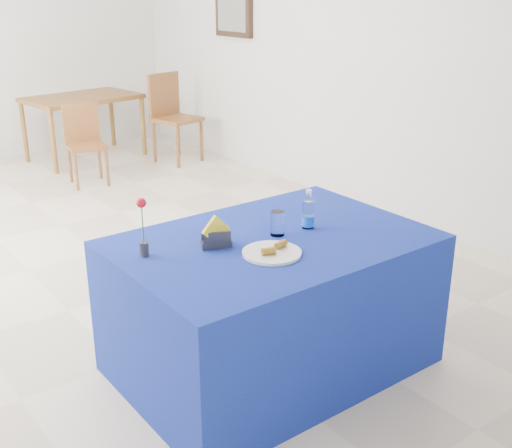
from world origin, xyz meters
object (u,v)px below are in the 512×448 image
at_px(plate, 272,253).
at_px(water_bottle, 308,215).
at_px(oak_table, 82,102).
at_px(chair_bg_right, 171,111).
at_px(chair_bg_left, 84,138).
at_px(blue_table, 272,304).

distance_m(plate, water_bottle, 0.42).
xyz_separation_m(oak_table, chair_bg_right, (0.79, -0.72, -0.08)).
bearing_deg(chair_bg_right, chair_bg_left, 178.20).
bearing_deg(oak_table, chair_bg_left, -112.73).
bearing_deg(chair_bg_left, oak_table, 77.85).
xyz_separation_m(plate, water_bottle, (0.38, 0.17, 0.06)).
bearing_deg(plate, oak_table, 77.27).
height_order(blue_table, chair_bg_right, chair_bg_right).
bearing_deg(water_bottle, oak_table, 81.15).
height_order(oak_table, chair_bg_left, chair_bg_left).
bearing_deg(chair_bg_left, plate, -89.63).
bearing_deg(blue_table, chair_bg_left, 81.24).
bearing_deg(plate, chair_bg_left, 79.79).
distance_m(water_bottle, chair_bg_right, 4.46).
relative_size(blue_table, water_bottle, 7.44).
height_order(chair_bg_left, chair_bg_right, chair_bg_right).
bearing_deg(blue_table, plate, -129.13).
bearing_deg(chair_bg_right, plate, -127.81).
bearing_deg(oak_table, plate, -102.73).
relative_size(plate, chair_bg_left, 0.35).
distance_m(plate, chair_bg_right, 4.76).
relative_size(oak_table, chair_bg_right, 1.32).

